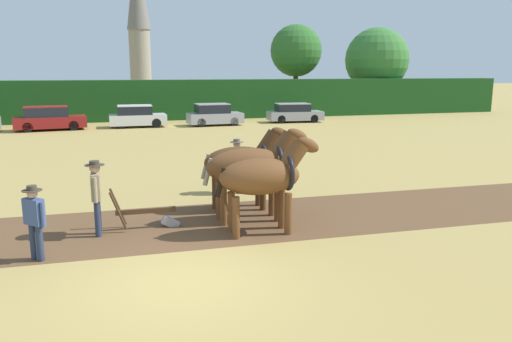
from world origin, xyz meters
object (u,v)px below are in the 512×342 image
(church_spire, at_px, (138,18))
(parked_car_center_left, at_px, (137,117))
(draft_horse_trail_left, at_px, (243,162))
(tree_center, at_px, (377,60))
(plow, at_px, (152,215))
(parked_car_center, at_px, (214,115))
(tree_center_left, at_px, (296,51))
(parked_car_center_right, at_px, (294,113))
(farmer_onlooker_left, at_px, (34,218))
(parked_car_left, at_px, (49,119))
(farmer_at_plow, at_px, (96,191))
(farmer_beside_team, at_px, (237,161))
(draft_horse_lead_right, at_px, (252,166))
(draft_horse_lead_left, at_px, (264,177))

(church_spire, height_order, parked_car_center_left, church_spire)
(church_spire, bearing_deg, draft_horse_trail_left, -91.03)
(tree_center, height_order, plow, tree_center)
(plow, height_order, parked_car_center, parked_car_center)
(tree_center_left, height_order, parked_car_center_right, tree_center_left)
(parked_car_center_left, bearing_deg, tree_center, 19.42)
(plow, xyz_separation_m, parked_car_center, (6.31, 22.89, 0.42))
(tree_center_left, bearing_deg, farmer_onlooker_left, -118.79)
(parked_car_left, relative_size, parked_car_center_left, 1.21)
(farmer_at_plow, distance_m, parked_car_center_right, 27.46)
(draft_horse_trail_left, xyz_separation_m, farmer_beside_team, (0.31, 1.90, -0.33))
(draft_horse_lead_right, distance_m, farmer_beside_team, 3.05)
(farmer_at_plow, distance_m, farmer_onlooker_left, 1.78)
(draft_horse_lead_left, distance_m, parked_car_center_right, 26.60)
(draft_horse_lead_right, xyz_separation_m, farmer_onlooker_left, (-5.07, -1.48, -0.53))
(draft_horse_lead_left, xyz_separation_m, farmer_at_plow, (-3.85, 0.94, -0.31))
(parked_car_center_right, bearing_deg, parked_car_left, -174.42)
(draft_horse_lead_right, distance_m, plow, 2.84)
(tree_center_left, distance_m, parked_car_center_right, 10.36)
(draft_horse_lead_left, relative_size, farmer_at_plow, 1.45)
(draft_horse_lead_right, height_order, parked_car_center_right, draft_horse_lead_right)
(tree_center, xyz_separation_m, draft_horse_lead_left, (-21.39, -32.51, -3.48))
(draft_horse_lead_left, height_order, plow, draft_horse_lead_left)
(plow, xyz_separation_m, parked_car_center_left, (0.95, 23.34, 0.41))
(farmer_onlooker_left, height_order, parked_car_center_right, farmer_onlooker_left)
(church_spire, relative_size, draft_horse_lead_left, 7.96)
(draft_horse_trail_left, height_order, parked_car_center_left, draft_horse_trail_left)
(parked_car_center_left, height_order, parked_car_center, parked_car_center)
(draft_horse_trail_left, relative_size, farmer_at_plow, 1.46)
(tree_center, relative_size, church_spire, 0.38)
(church_spire, bearing_deg, farmer_beside_team, -90.76)
(church_spire, distance_m, plow, 62.54)
(tree_center, relative_size, farmer_at_plow, 4.36)
(plow, height_order, parked_car_left, parked_car_left)
(church_spire, bearing_deg, draft_horse_lead_left, -91.05)
(plow, bearing_deg, parked_car_left, 102.96)
(farmer_beside_team, relative_size, parked_car_center, 0.44)
(church_spire, relative_size, parked_car_center_left, 5.46)
(tree_center, distance_m, farmer_onlooker_left, 42.37)
(tree_center, relative_size, draft_horse_trail_left, 2.99)
(tree_center_left, bearing_deg, draft_horse_trail_left, -113.28)
(tree_center_left, distance_m, parked_car_left, 23.00)
(church_spire, distance_m, farmer_onlooker_left, 64.15)
(plow, distance_m, parked_car_center_right, 26.64)
(draft_horse_trail_left, height_order, plow, draft_horse_trail_left)
(plow, distance_m, parked_car_center_left, 23.36)
(parked_car_left, height_order, parked_car_center, parked_car_left)
(draft_horse_lead_left, height_order, parked_car_center_right, draft_horse_lead_left)
(tree_center, relative_size, farmer_beside_team, 4.51)
(plow, relative_size, farmer_at_plow, 0.94)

